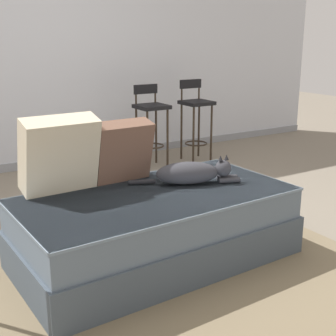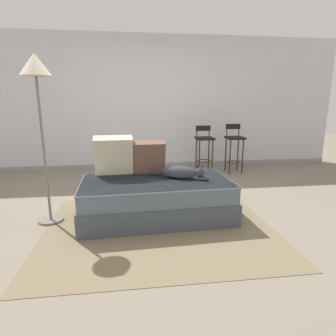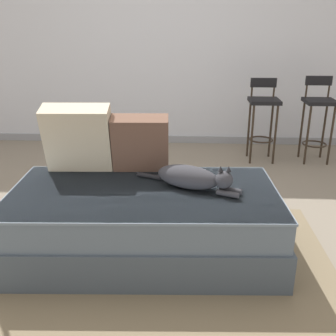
{
  "view_description": "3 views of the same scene",
  "coord_description": "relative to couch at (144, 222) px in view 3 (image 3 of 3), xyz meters",
  "views": [
    {
      "loc": [
        -1.38,
        -2.8,
        1.4
      ],
      "look_at": [
        0.15,
        -0.3,
        0.57
      ],
      "focal_mm": 50.0,
      "sensor_mm": 36.0,
      "label": 1
    },
    {
      "loc": [
        -0.28,
        -3.51,
        1.35
      ],
      "look_at": [
        0.15,
        -0.3,
        0.57
      ],
      "focal_mm": 30.0,
      "sensor_mm": 36.0,
      "label": 2
    },
    {
      "loc": [
        0.28,
        -2.69,
        1.46
      ],
      "look_at": [
        0.15,
        -0.3,
        0.57
      ],
      "focal_mm": 42.0,
      "sensor_mm": 36.0,
      "label": 3
    }
  ],
  "objects": [
    {
      "name": "throw_pillow_corner",
      "position": [
        -0.49,
        0.33,
        0.47
      ],
      "size": [
        0.47,
        0.3,
        0.49
      ],
      "color": "beige",
      "rests_on": "couch"
    },
    {
      "name": "cat",
      "position": [
        0.31,
        0.05,
        0.3
      ],
      "size": [
        0.7,
        0.37,
        0.19
      ],
      "color": "#333338",
      "rests_on": "couch"
    },
    {
      "name": "area_rug",
      "position": [
        0.0,
        -0.3,
        -0.23
      ],
      "size": [
        2.44,
        2.01,
        0.01
      ],
      "primitive_type": "cube",
      "color": "#75664C",
      "rests_on": "ground"
    },
    {
      "name": "wall_baseboard_trim",
      "position": [
        0.0,
        2.6,
        -0.19
      ],
      "size": [
        8.0,
        0.02,
        0.09
      ],
      "primitive_type": "cube",
      "color": "gray",
      "rests_on": "ground"
    },
    {
      "name": "wall_back_panel",
      "position": [
        0.0,
        2.65,
        1.07
      ],
      "size": [
        8.0,
        0.1,
        2.6
      ],
      "primitive_type": "cube",
      "color": "silver",
      "rests_on": "ground"
    },
    {
      "name": "bar_stool_by_doorway",
      "position": [
        1.68,
        1.98,
        0.32
      ],
      "size": [
        0.32,
        0.32,
        0.92
      ],
      "color": "#2D2319",
      "rests_on": "ground"
    },
    {
      "name": "couch",
      "position": [
        0.0,
        0.0,
        0.0
      ],
      "size": [
        1.77,
        0.98,
        0.45
      ],
      "color": "#44505B",
      "rests_on": "ground"
    },
    {
      "name": "throw_pillow_middle",
      "position": [
        -0.06,
        0.35,
        0.43
      ],
      "size": [
        0.4,
        0.25,
        0.42
      ],
      "color": "brown",
      "rests_on": "couch"
    },
    {
      "name": "bar_stool_near_window",
      "position": [
        1.09,
        1.98,
        0.32
      ],
      "size": [
        0.32,
        0.32,
        0.9
      ],
      "color": "#2D2319",
      "rests_on": "ground"
    },
    {
      "name": "ground_plane",
      "position": [
        0.0,
        0.4,
        -0.23
      ],
      "size": [
        16.0,
        16.0,
        0.0
      ],
      "primitive_type": "plane",
      "color": "slate",
      "rests_on": "ground"
    }
  ]
}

